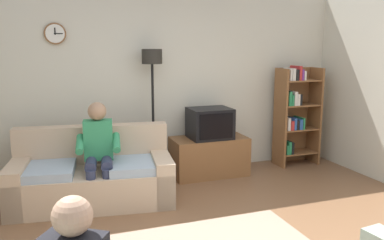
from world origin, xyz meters
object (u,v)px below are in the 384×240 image
object	(u,v)px
tv	(210,123)
bookshelf	(294,113)
couch	(93,177)
tv_stand	(209,156)
person_on_couch	(98,148)
floor_lamp	(152,78)

from	to	relation	value
tv	bookshelf	xyz separation A→B (m)	(1.49, 0.09, 0.05)
couch	tv_stand	xyz separation A→B (m)	(1.73, 0.49, -0.03)
person_on_couch	couch	bearing A→B (deg)	123.51
bookshelf	tv	bearing A→B (deg)	-176.38
tv_stand	bookshelf	size ratio (longest dim) A/B	0.69
floor_lamp	bookshelf	bearing A→B (deg)	-0.72
tv_stand	person_on_couch	size ratio (longest dim) A/B	0.89
person_on_couch	tv	bearing A→B (deg)	19.23
bookshelf	person_on_couch	distance (m)	3.23
floor_lamp	person_on_couch	xyz separation A→B (m)	(-0.84, -0.70, -0.75)
tv_stand	tv	size ratio (longest dim) A/B	1.83
tv_stand	bookshelf	world-z (taller)	bookshelf
tv_stand	couch	bearing A→B (deg)	-164.08
tv_stand	tv	bearing A→B (deg)	-90.00
person_on_couch	floor_lamp	bearing A→B (deg)	39.72
couch	floor_lamp	xyz separation A→B (m)	(0.92, 0.59, 1.14)
couch	person_on_couch	xyz separation A→B (m)	(0.07, -0.11, 0.39)
tv_stand	person_on_couch	distance (m)	1.81
floor_lamp	person_on_couch	world-z (taller)	floor_lamp
tv	person_on_couch	bearing A→B (deg)	-160.77
floor_lamp	person_on_couch	bearing A→B (deg)	-140.28
tv_stand	tv	world-z (taller)	tv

